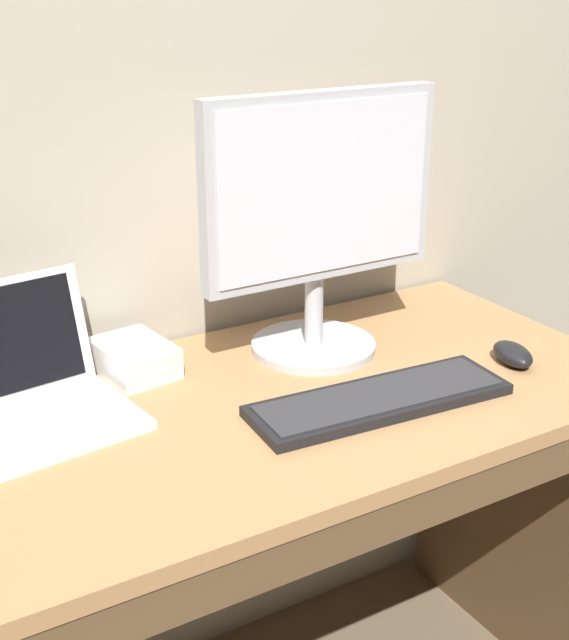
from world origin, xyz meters
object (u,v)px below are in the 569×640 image
object	(u,v)px
laptop_white	(9,401)
wired_keyboard	(380,399)
external_monitor	(320,213)
external_drive_box	(134,358)
computer_mouse	(513,354)

from	to	relation	value
laptop_white	wired_keyboard	world-z (taller)	laptop_white
external_monitor	external_drive_box	xyz separation A→B (m)	(-0.33, 0.09, -0.24)
laptop_white	computer_mouse	distance (m)	0.89
external_monitor	wired_keyboard	bearing A→B (deg)	-96.62
external_drive_box	wired_keyboard	bearing A→B (deg)	-47.03
wired_keyboard	computer_mouse	world-z (taller)	computer_mouse
laptop_white	external_monitor	bearing A→B (deg)	-0.67
laptop_white	external_monitor	xyz separation A→B (m)	(0.58, -0.01, 0.23)
wired_keyboard	external_drive_box	xyz separation A→B (m)	(-0.31, 0.33, 0.02)
laptop_white	external_drive_box	world-z (taller)	laptop_white
wired_keyboard	computer_mouse	bearing A→B (deg)	1.35
computer_mouse	external_drive_box	bearing A→B (deg)	166.11
external_monitor	external_drive_box	distance (m)	0.42
external_monitor	wired_keyboard	world-z (taller)	external_monitor
external_drive_box	external_monitor	bearing A→B (deg)	-15.94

